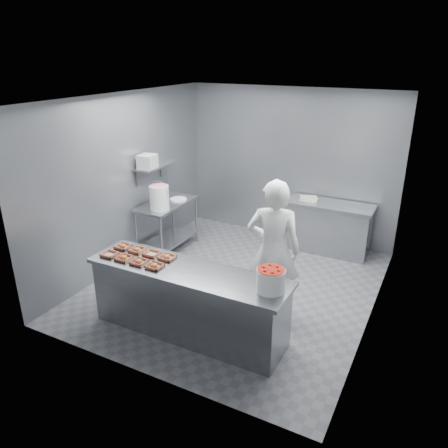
% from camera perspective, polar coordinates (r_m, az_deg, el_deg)
% --- Properties ---
extents(floor, '(4.50, 4.50, 0.00)m').
position_cam_1_polar(floor, '(6.82, 1.51, -7.99)').
color(floor, '#4C4C51').
rests_on(floor, ground).
extents(ceiling, '(4.50, 4.50, 0.00)m').
position_cam_1_polar(ceiling, '(5.95, 1.78, 16.12)').
color(ceiling, white).
rests_on(ceiling, wall_back).
extents(wall_back, '(4.00, 0.04, 2.80)m').
position_cam_1_polar(wall_back, '(8.25, 8.58, 7.61)').
color(wall_back, slate).
rests_on(wall_back, ground).
extents(wall_left, '(0.04, 4.50, 2.80)m').
position_cam_1_polar(wall_left, '(7.30, -12.68, 5.47)').
color(wall_left, slate).
rests_on(wall_left, ground).
extents(wall_right, '(0.04, 4.50, 2.80)m').
position_cam_1_polar(wall_right, '(5.71, 19.96, 0.08)').
color(wall_right, slate).
rests_on(wall_right, ground).
extents(service_counter, '(2.60, 0.70, 0.90)m').
position_cam_1_polar(service_counter, '(5.58, -4.67, -10.04)').
color(service_counter, slate).
rests_on(service_counter, ground).
extents(prep_table, '(0.60, 1.20, 0.90)m').
position_cam_1_polar(prep_table, '(7.80, -7.42, 0.61)').
color(prep_table, slate).
rests_on(prep_table, ground).
extents(back_counter, '(1.50, 0.60, 0.90)m').
position_cam_1_polar(back_counter, '(7.98, 13.44, -0.41)').
color(back_counter, slate).
rests_on(back_counter, ground).
extents(wall_shelf, '(0.35, 0.90, 0.03)m').
position_cam_1_polar(wall_shelf, '(7.61, -8.83, 7.56)').
color(wall_shelf, slate).
rests_on(wall_shelf, wall_left).
extents(tray_0, '(0.19, 0.18, 0.04)m').
position_cam_1_polar(tray_0, '(5.87, -14.74, -3.84)').
color(tray_0, tan).
rests_on(tray_0, service_counter).
extents(tray_1, '(0.19, 0.18, 0.06)m').
position_cam_1_polar(tray_1, '(5.72, -12.96, -4.32)').
color(tray_1, tan).
rests_on(tray_1, service_counter).
extents(tray_2, '(0.19, 0.18, 0.06)m').
position_cam_1_polar(tray_2, '(5.58, -11.06, -4.86)').
color(tray_2, tan).
rests_on(tray_2, service_counter).
extents(tray_3, '(0.19, 0.18, 0.06)m').
position_cam_1_polar(tray_3, '(5.44, -9.06, -5.41)').
color(tray_3, tan).
rests_on(tray_3, service_counter).
extents(tray_4, '(0.19, 0.18, 0.06)m').
position_cam_1_polar(tray_4, '(6.05, -13.08, -2.85)').
color(tray_4, tan).
rests_on(tray_4, service_counter).
extents(tray_5, '(0.19, 0.18, 0.06)m').
position_cam_1_polar(tray_5, '(5.91, -11.29, -3.32)').
color(tray_5, tan).
rests_on(tray_5, service_counter).
extents(tray_6, '(0.19, 0.18, 0.04)m').
position_cam_1_polar(tray_6, '(5.77, -9.39, -3.85)').
color(tray_6, tan).
rests_on(tray_6, service_counter).
extents(tray_7, '(0.19, 0.18, 0.06)m').
position_cam_1_polar(tray_7, '(5.64, -7.45, -4.32)').
color(tray_7, tan).
rests_on(tray_7, service_counter).
extents(worker, '(0.79, 0.61, 1.92)m').
position_cam_1_polar(worker, '(5.71, 6.47, -3.47)').
color(worker, silver).
rests_on(worker, ground).
extents(strawberry_tub, '(0.32, 0.32, 0.27)m').
position_cam_1_polar(strawberry_tub, '(4.86, 6.13, -7.17)').
color(strawberry_tub, white).
rests_on(strawberry_tub, service_counter).
extents(glaze_bucket, '(0.34, 0.32, 0.49)m').
position_cam_1_polar(glaze_bucket, '(7.34, -8.45, 3.50)').
color(glaze_bucket, white).
rests_on(glaze_bucket, prep_table).
extents(bucket_lid, '(0.34, 0.34, 0.02)m').
position_cam_1_polar(bucket_lid, '(7.83, -5.99, 3.25)').
color(bucket_lid, white).
rests_on(bucket_lid, prep_table).
extents(rag, '(0.15, 0.13, 0.02)m').
position_cam_1_polar(rag, '(7.87, -5.80, 3.35)').
color(rag, '#CCB28C').
rests_on(rag, prep_table).
extents(appliance, '(0.29, 0.32, 0.22)m').
position_cam_1_polar(appliance, '(7.39, -9.98, 8.07)').
color(appliance, gray).
rests_on(appliance, wall_shelf).
extents(paper_stack, '(0.34, 0.28, 0.06)m').
position_cam_1_polar(paper_stack, '(7.91, 10.98, 3.29)').
color(paper_stack, silver).
rests_on(paper_stack, back_counter).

